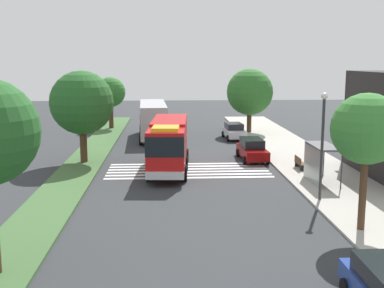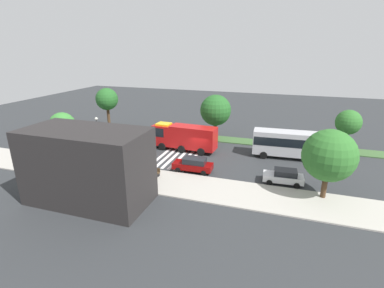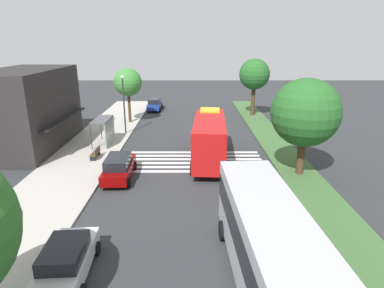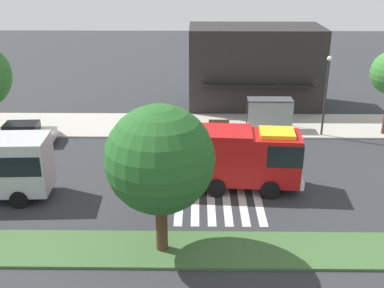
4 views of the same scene
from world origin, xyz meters
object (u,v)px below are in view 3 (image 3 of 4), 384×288
object	(u,v)px
parked_car_west	(67,260)
street_lamp	(124,100)
fire_truck	(209,136)
median_tree_west	(305,113)
parked_car_east	(155,104)
bench_near_shelter	(96,153)
bus_stop_shelter	(106,126)
sidewalk_tree_center	(128,83)
transit_bus	(269,243)
parked_car_mid	(119,167)
median_tree_center	(254,75)

from	to	relation	value
parked_car_west	street_lamp	xyz separation A→B (m)	(22.36, 1.80, 2.90)
fire_truck	median_tree_west	world-z (taller)	median_tree_west
parked_car_east	bench_near_shelter	xyz separation A→B (m)	(-20.44, 2.82, -0.29)
fire_truck	parked_car_west	bearing A→B (deg)	158.30
bus_stop_shelter	sidewalk_tree_center	bearing A→B (deg)	-4.18
fire_truck	bus_stop_shelter	bearing A→B (deg)	70.60
transit_bus	median_tree_west	xyz separation A→B (m)	(11.89, -5.11, 2.59)
fire_truck	parked_car_west	world-z (taller)	fire_truck
parked_car_mid	sidewalk_tree_center	world-z (taller)	sidewalk_tree_center
bus_stop_shelter	parked_car_west	bearing A→B (deg)	-171.23
bench_near_shelter	street_lamp	world-z (taller)	street_lamp
parked_car_east	transit_bus	xyz separation A→B (m)	(-35.67, -8.33, 1.29)
bus_stop_shelter	street_lamp	size ratio (longest dim) A/B	0.57
fire_truck	street_lamp	size ratio (longest dim) A/B	1.60
parked_car_west	median_tree_center	size ratio (longest dim) A/B	0.60
parked_car_east	parked_car_west	bearing A→B (deg)	-179.00
fire_truck	bench_near_shelter	world-z (taller)	fire_truck
parked_car_mid	transit_bus	distance (m)	14.05
transit_bus	median_tree_center	world-z (taller)	median_tree_center
fire_truck	median_tree_center	bearing A→B (deg)	-17.93
fire_truck	sidewalk_tree_center	distance (m)	15.98
bench_near_shelter	street_lamp	bearing A→B (deg)	-7.36
transit_bus	median_tree_center	distance (m)	32.52
bus_stop_shelter	street_lamp	distance (m)	4.44
bench_near_shelter	parked_car_mid	bearing A→B (deg)	-144.68
sidewalk_tree_center	median_tree_center	distance (m)	16.13
bench_near_shelter	street_lamp	xyz separation A→B (m)	(7.89, -1.02, 3.16)
bus_stop_shelter	fire_truck	bearing A→B (deg)	-113.01
bench_near_shelter	median_tree_west	size ratio (longest dim) A/B	0.22
sidewalk_tree_center	fire_truck	bearing A→B (deg)	-145.11
parked_car_mid	bus_stop_shelter	distance (m)	8.53
parked_car_east	sidewalk_tree_center	xyz separation A→B (m)	(-7.63, 2.20, 4.02)
transit_bus	bus_stop_shelter	xyz separation A→B (m)	(19.23, 11.17, -0.29)
transit_bus	bench_near_shelter	world-z (taller)	transit_bus
parked_car_west	sidewalk_tree_center	bearing A→B (deg)	1.36
parked_car_mid	bench_near_shelter	bearing A→B (deg)	33.84
transit_bus	street_lamp	distance (m)	25.29
fire_truck	street_lamp	xyz separation A→B (m)	(7.99, 8.60, 1.65)
fire_truck	parked_car_west	xyz separation A→B (m)	(-14.37, 6.80, -1.26)
bench_near_shelter	median_tree_center	xyz separation A→B (m)	(16.72, -16.26, 4.84)
transit_bus	bus_stop_shelter	bearing A→B (deg)	-152.54
transit_bus	parked_car_west	bearing A→B (deg)	-97.91
sidewalk_tree_center	median_tree_center	size ratio (longest dim) A/B	0.88
parked_car_east	bench_near_shelter	bearing A→B (deg)	173.15
transit_bus	bench_near_shelter	size ratio (longest dim) A/B	6.46
parked_car_mid	transit_bus	size ratio (longest dim) A/B	0.47
bus_stop_shelter	street_lamp	world-z (taller)	street_lamp
transit_bus	parked_car_east	bearing A→B (deg)	-169.55
street_lamp	bus_stop_shelter	bearing A→B (deg)	164.99
parked_car_mid	parked_car_east	bearing A→B (deg)	-1.47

